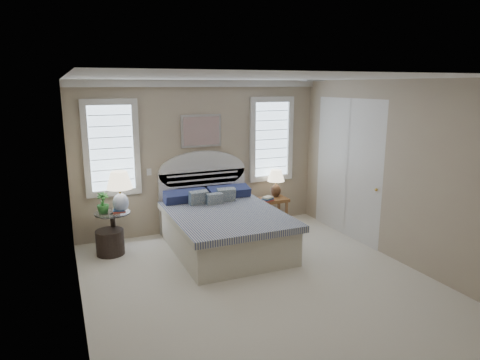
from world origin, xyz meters
The scene contains 21 objects.
floor centered at (0.00, 0.00, 0.00)m, with size 4.50×5.00×0.01m, color beige.
ceiling centered at (0.00, 0.00, 2.70)m, with size 4.50×5.00×0.01m, color white.
wall_back centered at (0.00, 2.50, 1.35)m, with size 4.50×0.02×2.70m, color tan.
wall_left centered at (-2.25, 0.00, 1.35)m, with size 0.02×5.00×2.70m, color tan.
wall_right centered at (2.25, 0.00, 1.35)m, with size 0.02×5.00×2.70m, color tan.
crown_molding centered at (0.00, 2.46, 2.64)m, with size 4.50×0.08×0.12m, color silver.
hvac_vent centered at (1.20, 0.80, 2.68)m, with size 0.30×0.20×0.02m, color #B2B2B2.
switch_plate centered at (-0.95, 2.48, 1.15)m, with size 0.08×0.01×0.12m, color silver.
window_left centered at (-1.55, 2.48, 1.60)m, with size 0.90×0.06×1.60m, color #C9E6FF.
window_right centered at (1.40, 2.48, 1.60)m, with size 0.90×0.06×1.60m, color #C9E6FF.
painting centered at (0.00, 2.46, 1.82)m, with size 0.74×0.04×0.58m, color silver.
closet_door centered at (2.23, 1.20, 1.20)m, with size 0.02×1.80×2.40m, color silver.
bed centered at (0.00, 1.46, 0.39)m, with size 1.72×2.28×1.47m.
side_table_left centered at (-1.65, 2.05, 0.39)m, with size 0.56×0.56×0.63m.
nightstand_right centered at (1.30, 2.15, 0.39)m, with size 0.50×0.40×0.53m.
floor_pot centered at (-1.73, 1.88, 0.20)m, with size 0.43×0.43×0.39m, color black.
lamp_left centered at (-1.51, 2.03, 1.03)m, with size 0.52×0.52×0.67m.
lamp_right centered at (1.39, 2.23, 0.85)m, with size 0.37×0.37×0.53m.
potted_plant centered at (-1.78, 2.05, 0.80)m, with size 0.19×0.19×0.34m, color #2E7333.
books_left centered at (-1.55, 2.01, 0.66)m, with size 0.21×0.16×0.05m.
books_right centered at (1.10, 2.00, 0.57)m, with size 0.25×0.22×0.08m.
Camera 1 is at (-2.35, -4.76, 2.62)m, focal length 32.00 mm.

